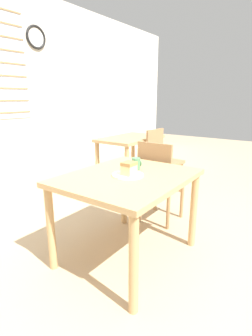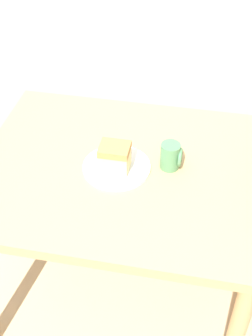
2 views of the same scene
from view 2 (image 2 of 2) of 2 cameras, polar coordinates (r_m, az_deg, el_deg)
dining_table_near at (r=1.75m, az=-0.63°, el=-2.22°), size 1.04×0.85×0.71m
plate at (r=1.68m, az=-1.15°, el=0.11°), size 0.24×0.24×0.01m
cake_slice at (r=1.63m, az=-1.39°, el=1.32°), size 0.10×0.09×0.10m
coffee_mug at (r=1.66m, az=5.53°, el=1.45°), size 0.08×0.07×0.10m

